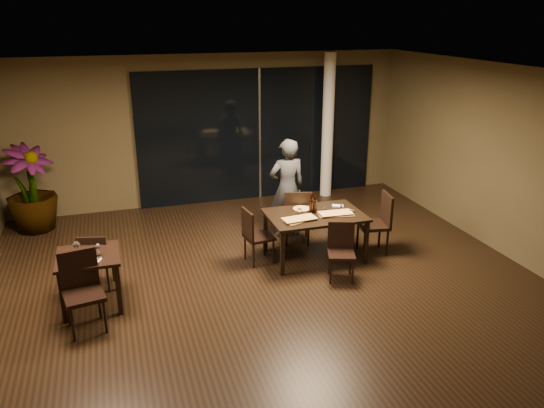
{
  "coord_description": "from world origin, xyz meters",
  "views": [
    {
      "loc": [
        -1.98,
        -6.42,
        3.74
      ],
      "look_at": [
        0.24,
        0.65,
        1.05
      ],
      "focal_mm": 35.0,
      "sensor_mm": 36.0,
      "label": 1
    }
  ],
  "objects_px": {
    "chair_side_far": "(96,259)",
    "main_table": "(315,218)",
    "chair_main_right": "(379,220)",
    "potted_plant": "(31,189)",
    "bottle_c": "(314,202)",
    "chair_main_near": "(341,248)",
    "chair_main_left": "(254,233)",
    "chair_main_far": "(297,214)",
    "bottle_b": "(315,204)",
    "bottle_a": "(311,204)",
    "chair_side_near": "(82,286)",
    "side_table": "(89,264)",
    "diner": "(287,188)"
  },
  "relations": [
    {
      "from": "chair_side_near",
      "to": "bottle_b",
      "type": "relative_size",
      "value": 3.5
    },
    {
      "from": "bottle_a",
      "to": "chair_main_right",
      "type": "bearing_deg",
      "value": -7.97
    },
    {
      "from": "chair_main_far",
      "to": "bottle_c",
      "type": "xyz_separation_m",
      "value": [
        0.12,
        -0.44,
        0.36
      ]
    },
    {
      "from": "chair_main_left",
      "to": "chair_side_far",
      "type": "relative_size",
      "value": 1.04
    },
    {
      "from": "chair_side_far",
      "to": "bottle_b",
      "type": "height_order",
      "value": "bottle_b"
    },
    {
      "from": "main_table",
      "to": "chair_main_right",
      "type": "xyz_separation_m",
      "value": [
        1.08,
        -0.1,
        -0.12
      ]
    },
    {
      "from": "chair_main_far",
      "to": "chair_side_near",
      "type": "height_order",
      "value": "chair_side_near"
    },
    {
      "from": "chair_main_right",
      "to": "bottle_b",
      "type": "height_order",
      "value": "bottle_b"
    },
    {
      "from": "chair_main_near",
      "to": "chair_side_far",
      "type": "relative_size",
      "value": 0.98
    },
    {
      "from": "chair_main_far",
      "to": "chair_side_far",
      "type": "xyz_separation_m",
      "value": [
        -3.25,
        -0.65,
        -0.06
      ]
    },
    {
      "from": "chair_side_far",
      "to": "main_table",
      "type": "bearing_deg",
      "value": -165.62
    },
    {
      "from": "bottle_b",
      "to": "diner",
      "type": "bearing_deg",
      "value": 97.98
    },
    {
      "from": "chair_main_left",
      "to": "main_table",
      "type": "bearing_deg",
      "value": -104.27
    },
    {
      "from": "chair_main_right",
      "to": "potted_plant",
      "type": "xyz_separation_m",
      "value": [
        -5.48,
        2.7,
        0.23
      ]
    },
    {
      "from": "main_table",
      "to": "chair_main_near",
      "type": "xyz_separation_m",
      "value": [
        0.13,
        -0.73,
        -0.21
      ]
    },
    {
      "from": "chair_side_near",
      "to": "bottle_c",
      "type": "relative_size",
      "value": 3.32
    },
    {
      "from": "chair_main_far",
      "to": "chair_side_far",
      "type": "bearing_deg",
      "value": 26.88
    },
    {
      "from": "chair_main_near",
      "to": "chair_side_far",
      "type": "bearing_deg",
      "value": -171.59
    },
    {
      "from": "chair_main_left",
      "to": "bottle_c",
      "type": "distance_m",
      "value": 1.08
    },
    {
      "from": "chair_side_near",
      "to": "bottle_b",
      "type": "distance_m",
      "value": 3.67
    },
    {
      "from": "chair_main_far",
      "to": "potted_plant",
      "type": "height_order",
      "value": "potted_plant"
    },
    {
      "from": "chair_main_right",
      "to": "bottle_a",
      "type": "distance_m",
      "value": 1.19
    },
    {
      "from": "chair_main_right",
      "to": "chair_side_near",
      "type": "xyz_separation_m",
      "value": [
        -4.56,
        -0.89,
        -0.0
      ]
    },
    {
      "from": "chair_main_near",
      "to": "diner",
      "type": "distance_m",
      "value": 1.81
    },
    {
      "from": "side_table",
      "to": "chair_side_far",
      "type": "height_order",
      "value": "chair_side_far"
    },
    {
      "from": "bottle_b",
      "to": "chair_main_right",
      "type": "bearing_deg",
      "value": -8.45
    },
    {
      "from": "chair_main_near",
      "to": "chair_side_far",
      "type": "height_order",
      "value": "chair_side_far"
    },
    {
      "from": "side_table",
      "to": "chair_main_right",
      "type": "xyz_separation_m",
      "value": [
        4.48,
        0.4,
        -0.06
      ]
    },
    {
      "from": "chair_main_far",
      "to": "chair_main_right",
      "type": "height_order",
      "value": "chair_main_right"
    },
    {
      "from": "chair_side_far",
      "to": "bottle_c",
      "type": "xyz_separation_m",
      "value": [
        3.37,
        0.21,
        0.42
      ]
    },
    {
      "from": "main_table",
      "to": "chair_main_far",
      "type": "bearing_deg",
      "value": 98.24
    },
    {
      "from": "chair_side_far",
      "to": "bottle_a",
      "type": "relative_size",
      "value": 2.67
    },
    {
      "from": "chair_main_right",
      "to": "bottle_a",
      "type": "xyz_separation_m",
      "value": [
        -1.13,
        0.16,
        0.35
      ]
    },
    {
      "from": "chair_side_near",
      "to": "chair_main_far",
      "type": "bearing_deg",
      "value": 14.42
    },
    {
      "from": "chair_main_near",
      "to": "potted_plant",
      "type": "distance_m",
      "value": 5.63
    },
    {
      "from": "chair_main_far",
      "to": "potted_plant",
      "type": "relative_size",
      "value": 0.62
    },
    {
      "from": "chair_side_far",
      "to": "bottle_b",
      "type": "relative_size",
      "value": 3.01
    },
    {
      "from": "chair_side_far",
      "to": "diner",
      "type": "distance_m",
      "value": 3.41
    },
    {
      "from": "chair_main_right",
      "to": "chair_side_near",
      "type": "distance_m",
      "value": 4.65
    },
    {
      "from": "chair_side_far",
      "to": "bottle_b",
      "type": "xyz_separation_m",
      "value": [
        3.35,
        0.12,
        0.41
      ]
    },
    {
      "from": "diner",
      "to": "bottle_a",
      "type": "bearing_deg",
      "value": 93.75
    },
    {
      "from": "side_table",
      "to": "chair_side_near",
      "type": "relative_size",
      "value": 0.8
    },
    {
      "from": "side_table",
      "to": "diner",
      "type": "height_order",
      "value": "diner"
    },
    {
      "from": "main_table",
      "to": "side_table",
      "type": "distance_m",
      "value": 3.44
    },
    {
      "from": "chair_main_far",
      "to": "chair_main_near",
      "type": "xyz_separation_m",
      "value": [
        0.21,
        -1.31,
        -0.07
      ]
    },
    {
      "from": "side_table",
      "to": "chair_side_far",
      "type": "distance_m",
      "value": 0.46
    },
    {
      "from": "bottle_c",
      "to": "side_table",
      "type": "bearing_deg",
      "value": -169.36
    },
    {
      "from": "chair_main_left",
      "to": "chair_side_far",
      "type": "bearing_deg",
      "value": 86.09
    },
    {
      "from": "chair_side_near",
      "to": "chair_main_right",
      "type": "bearing_deg",
      "value": 0.57
    },
    {
      "from": "chair_main_near",
      "to": "bottle_a",
      "type": "xyz_separation_m",
      "value": [
        -0.17,
        0.79,
        0.44
      ]
    }
  ]
}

